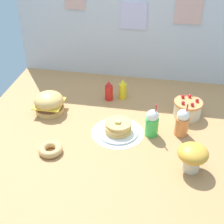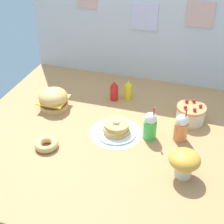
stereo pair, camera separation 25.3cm
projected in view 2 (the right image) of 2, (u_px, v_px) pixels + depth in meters
ground_plane at (110, 134)px, 2.51m from camera, size 2.17×1.93×0.02m
back_wall at (142, 26)px, 2.98m from camera, size 2.17×0.04×1.04m
doily_mat at (116, 133)px, 2.51m from camera, size 0.41×0.41×0.00m
burger at (53, 99)px, 2.76m from camera, size 0.24×0.24×0.18m
pancake_stack at (116, 129)px, 2.48m from camera, size 0.31×0.31×0.11m
layer_cake at (191, 114)px, 2.60m from camera, size 0.23×0.23×0.17m
ketchup_bottle at (114, 91)px, 2.87m from camera, size 0.07×0.07×0.18m
mustard_bottle at (129, 90)px, 2.88m from camera, size 0.07×0.07×0.18m
cream_soda_cup at (150, 126)px, 2.41m from camera, size 0.10×0.10×0.28m
orange_float_cup at (181, 127)px, 2.39m from camera, size 0.10×0.10×0.28m
donut_pink_glaze at (47, 144)px, 2.35m from camera, size 0.17×0.17×0.05m
mushroom_stool at (184, 162)px, 2.06m from camera, size 0.20×0.20×0.19m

